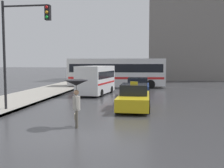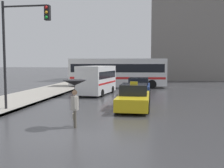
{
  "view_description": "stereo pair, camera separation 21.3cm",
  "coord_description": "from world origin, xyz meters",
  "views": [
    {
      "loc": [
        2.93,
        -9.37,
        2.75
      ],
      "look_at": [
        0.63,
        7.26,
        1.4
      ],
      "focal_mm": 42.0,
      "sensor_mm": 36.0,
      "label": 1
    },
    {
      "loc": [
        3.14,
        -9.34,
        2.75
      ],
      "look_at": [
        0.63,
        7.26,
        1.4
      ],
      "focal_mm": 42.0,
      "sensor_mm": 36.0,
      "label": 2
    }
  ],
  "objects": [
    {
      "name": "pedestrian_with_umbrella",
      "position": [
        -0.07,
        1.31,
        1.61
      ],
      "size": [
        1.02,
        1.02,
        2.03
      ],
      "rotation": [
        0.0,
        0.0,
        1.83
      ],
      "color": "#4C473D",
      "rests_on": "ground_plane"
    },
    {
      "name": "taxi",
      "position": [
        2.1,
        6.32,
        0.67
      ],
      "size": [
        1.91,
        4.67,
        1.64
      ],
      "rotation": [
        0.0,
        0.0,
        3.14
      ],
      "color": "gold",
      "rests_on": "ground_plane"
    },
    {
      "name": "traffic_light",
      "position": [
        -4.0,
        4.31,
        4.2
      ],
      "size": [
        2.8,
        0.38,
        6.15
      ],
      "color": "black",
      "rests_on": "ground_plane"
    },
    {
      "name": "city_bus",
      "position": [
        -0.61,
        19.75,
        1.79
      ],
      "size": [
        10.8,
        3.21,
        3.22
      ],
      "rotation": [
        0.0,
        0.0,
        -1.51
      ],
      "color": "silver",
      "rests_on": "ground_plane"
    },
    {
      "name": "sedan_red",
      "position": [
        2.1,
        12.27,
        0.7
      ],
      "size": [
        1.91,
        4.28,
        1.53
      ],
      "rotation": [
        0.0,
        0.0,
        3.14
      ],
      "color": "navy",
      "rests_on": "ground_plane"
    },
    {
      "name": "ground_plane",
      "position": [
        0.0,
        0.0,
        0.0
      ],
      "size": [
        300.0,
        300.0,
        0.0
      ],
      "primitive_type": "plane",
      "color": "#38383A"
    },
    {
      "name": "building_tower_near",
      "position": [
        10.92,
        36.78,
        11.58
      ],
      "size": [
        15.79,
        9.44,
        23.17
      ],
      "color": "gray",
      "rests_on": "ground_plane"
    },
    {
      "name": "ambulance_van",
      "position": [
        -1.57,
        13.0,
        1.38
      ],
      "size": [
        2.65,
        5.26,
        2.49
      ],
      "rotation": [
        0.0,
        0.0,
        3.01
      ],
      "color": "white",
      "rests_on": "ground_plane"
    }
  ]
}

